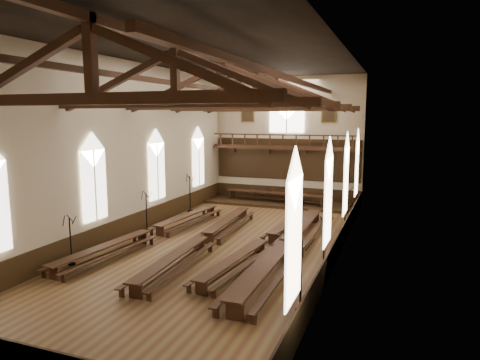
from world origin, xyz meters
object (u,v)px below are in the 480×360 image
at_px(refectory_row_b, 204,238).
at_px(refectory_row_c, 267,240).
at_px(dais, 275,203).
at_px(candelabrum_right_near, 301,290).
at_px(refectory_row_d, 287,245).
at_px(candelabrum_left_far, 190,200).
at_px(candelabrum_left_mid, 147,219).
at_px(candelabrum_left_near, 71,250).
at_px(high_table, 275,194).
at_px(refectory_row_a, 152,231).
at_px(candelabrum_right_far, 345,214).
at_px(candelabrum_right_mid, 324,252).

xyz_separation_m(refectory_row_b, refectory_row_c, (3.20, 0.96, -0.04)).
relative_size(dais, candelabrum_right_near, 4.14).
xyz_separation_m(refectory_row_d, candelabrum_left_far, (-9.13, 7.35, 0.24)).
xyz_separation_m(dais, candelabrum_left_mid, (-5.10, -10.30, 0.65)).
xyz_separation_m(refectory_row_c, candelabrum_left_far, (-7.85, 6.52, 0.35)).
relative_size(refectory_row_c, candelabrum_right_near, 4.99).
height_order(candelabrum_left_near, candelabrum_left_mid, candelabrum_left_mid).
height_order(high_table, candelabrum_left_far, candelabrum_left_far).
relative_size(refectory_row_b, candelabrum_left_far, 5.15).
bearing_deg(refectory_row_a, high_table, 72.20).
height_order(refectory_row_b, candelabrum_left_near, candelabrum_left_near).
height_order(dais, high_table, high_table).
distance_m(refectory_row_d, candelabrum_left_near, 10.27).
bearing_deg(refectory_row_c, candelabrum_left_far, 140.29).
xyz_separation_m(candelabrum_left_mid, candelabrum_right_far, (11.10, 5.23, 0.04)).
relative_size(candelabrum_left_far, candelabrum_right_mid, 1.14).
xyz_separation_m(refectory_row_d, candelabrum_right_mid, (1.97, -0.97, 0.14)).
bearing_deg(refectory_row_b, refectory_row_d, 1.66).
distance_m(dais, candelabrum_left_near, 17.43).
xyz_separation_m(refectory_row_a, high_table, (3.80, 11.82, 0.35)).
bearing_deg(candelabrum_right_mid, candelabrum_right_near, -90.00).
distance_m(refectory_row_b, candelabrum_left_mid, 4.98).
bearing_deg(candelabrum_right_near, candelabrum_left_mid, 146.19).
relative_size(high_table, candelabrum_right_near, 2.99).
xyz_separation_m(refectory_row_b, candelabrum_left_mid, (-4.65, 1.78, 0.22)).
bearing_deg(dais, candelabrum_left_mid, -116.33).
relative_size(refectory_row_b, refectory_row_d, 0.94).
xyz_separation_m(candelabrum_left_near, candelabrum_right_near, (11.10, -1.07, 0.12)).
bearing_deg(refectory_row_a, refectory_row_c, 6.16).
distance_m(refectory_row_c, candelabrum_left_far, 10.21).
distance_m(candelabrum_left_far, candelabrum_right_far, 11.11).
relative_size(refectory_row_d, candelabrum_left_near, 6.35).
relative_size(candelabrum_left_mid, candelabrum_right_mid, 1.02).
bearing_deg(candelabrum_left_near, refectory_row_b, 44.58).
height_order(refectory_row_b, high_table, high_table).
height_order(candelabrum_left_near, candelabrum_right_far, candelabrum_right_far).
distance_m(refectory_row_a, candelabrum_right_mid, 9.86).
distance_m(refectory_row_c, candelabrum_right_far, 6.87).
bearing_deg(refectory_row_d, candelabrum_right_far, 73.99).
height_order(refectory_row_b, candelabrum_left_mid, candelabrum_left_mid).
distance_m(candelabrum_left_near, candelabrum_right_mid, 11.72).
relative_size(candelabrum_left_near, candelabrum_right_near, 0.86).
bearing_deg(high_table, candelabrum_left_mid, -116.33).
distance_m(refectory_row_a, candelabrum_left_near, 5.02).
height_order(dais, candelabrum_left_near, candelabrum_left_near).
xyz_separation_m(high_table, candelabrum_left_far, (-5.10, -4.60, -0.02)).
relative_size(refectory_row_b, refectory_row_c, 1.03).
bearing_deg(refectory_row_b, candelabrum_left_near, -135.42).
bearing_deg(refectory_row_b, candelabrum_right_far, 47.38).
bearing_deg(refectory_row_d, candelabrum_left_mid, 169.75).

